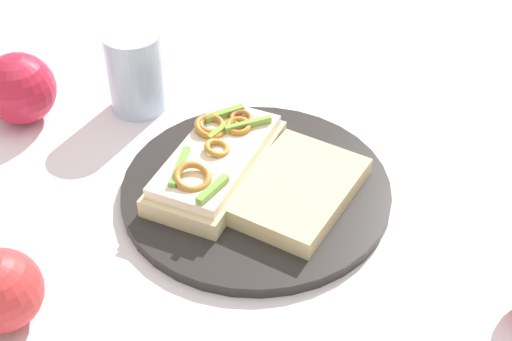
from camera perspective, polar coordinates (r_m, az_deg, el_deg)
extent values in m
plane|color=silver|center=(0.75, 0.00, -1.88)|extent=(2.00, 2.00, 0.00)
cylinder|color=#282524|center=(0.75, 0.00, -1.53)|extent=(0.28, 0.28, 0.01)
cube|color=beige|center=(0.75, -3.12, 0.32)|extent=(0.19, 0.18, 0.02)
cube|color=#F4E0C2|center=(0.74, -3.17, 1.26)|extent=(0.17, 0.17, 0.01)
torus|color=#B67834|center=(0.70, -4.99, -0.61)|extent=(0.05, 0.05, 0.02)
torus|color=#B26D30|center=(0.77, -3.57, 3.68)|extent=(0.04, 0.04, 0.01)
torus|color=#B7802E|center=(0.74, -3.12, 1.80)|extent=(0.03, 0.03, 0.01)
torus|color=#AD6930|center=(0.78, -1.19, 4.18)|extent=(0.04, 0.04, 0.01)
torus|color=#B47329|center=(0.76, -3.59, 3.48)|extent=(0.05, 0.05, 0.02)
torus|color=#BF7D26|center=(0.76, -1.42, 3.56)|extent=(0.03, 0.03, 0.01)
cube|color=#74A23B|center=(0.78, -2.57, 4.52)|extent=(0.05, 0.01, 0.01)
cube|color=#70A147|center=(0.72, -6.08, 0.33)|extent=(0.04, 0.05, 0.01)
cube|color=#7CA144|center=(0.77, -0.63, 3.68)|extent=(0.05, 0.01, 0.01)
cube|color=#8CAC3A|center=(0.76, -2.76, 3.30)|extent=(0.04, 0.02, 0.01)
cube|color=#74AA43|center=(0.69, -3.46, -1.51)|extent=(0.04, 0.03, 0.01)
cube|color=beige|center=(0.72, 3.24, -1.51)|extent=(0.18, 0.17, 0.02)
sphere|color=red|center=(0.65, -19.63, -8.97)|extent=(0.10, 0.10, 0.07)
sphere|color=#BC1F37|center=(0.88, -18.26, 6.20)|extent=(0.10, 0.10, 0.08)
cylinder|color=silver|center=(0.86, -9.54, 7.75)|extent=(0.07, 0.07, 0.10)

